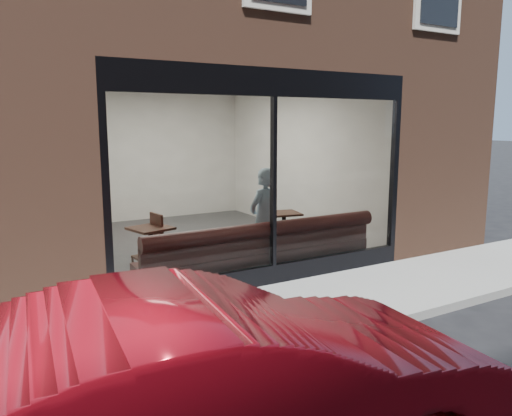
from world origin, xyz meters
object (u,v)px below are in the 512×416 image
person (264,219)px  cafe_chair_left (147,257)px  cafe_table_right (284,213)px  banquette (260,263)px  cafe_table_left (150,228)px  parked_car (211,397)px

person → cafe_chair_left: 2.02m
person → cafe_table_right: (0.94, 0.82, -0.11)m
banquette → cafe_table_right: size_ratio=7.12×
cafe_table_right → cafe_table_left: bearing=-178.9°
cafe_table_left → cafe_chair_left: (-0.04, 0.10, -0.50)m
banquette → cafe_table_right: bearing=43.4°
cafe_table_right → cafe_chair_left: (-2.66, 0.06, -0.50)m
person → parked_car: size_ratio=0.41×
person → cafe_table_left: size_ratio=2.85×
cafe_table_right → cafe_chair_left: cafe_table_right is taller
person → cafe_table_left: bearing=-45.4°
cafe_table_left → cafe_table_right: size_ratio=1.06×
person → parked_car: bearing=34.3°
cafe_chair_left → parked_car: size_ratio=0.09×
banquette → cafe_table_right: cafe_table_right is taller
banquette → person: person is taller
banquette → cafe_chair_left: size_ratio=10.05×
banquette → parked_car: size_ratio=0.95×
banquette → cafe_table_left: cafe_table_left is taller
cafe_table_right → cafe_chair_left: size_ratio=1.41×
person → cafe_chair_left: size_ratio=4.28×
cafe_table_right → parked_car: (-3.88, -5.05, -0.05)m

